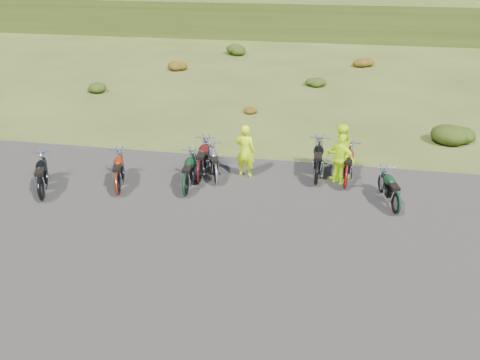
% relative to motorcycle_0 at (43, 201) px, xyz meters
% --- Properties ---
extents(ground, '(300.00, 300.00, 0.00)m').
position_rel_motorcycle_0_xyz_m(ground, '(5.38, 0.27, 0.00)').
color(ground, '#3A4316').
rests_on(ground, ground).
extents(gravel_pad, '(20.00, 12.00, 0.04)m').
position_rel_motorcycle_0_xyz_m(gravel_pad, '(5.38, -1.73, 0.00)').
color(gravel_pad, black).
rests_on(gravel_pad, ground).
extents(hill_slope, '(300.00, 45.97, 9.37)m').
position_rel_motorcycle_0_xyz_m(hill_slope, '(5.38, 50.27, 0.00)').
color(hill_slope, '#344416').
rests_on(hill_slope, ground).
extents(shrub_1, '(1.03, 1.03, 0.61)m').
position_rel_motorcycle_0_xyz_m(shrub_1, '(-3.72, 11.57, 0.31)').
color(shrub_1, '#21360D').
rests_on(shrub_1, ground).
extents(shrub_2, '(1.30, 1.30, 0.77)m').
position_rel_motorcycle_0_xyz_m(shrub_2, '(-0.82, 16.87, 0.38)').
color(shrub_2, '#5A2F0B').
rests_on(shrub_2, ground).
extents(shrub_3, '(1.56, 1.56, 0.92)m').
position_rel_motorcycle_0_xyz_m(shrub_3, '(2.08, 22.17, 0.46)').
color(shrub_3, '#21360D').
rests_on(shrub_3, ground).
extents(shrub_4, '(0.77, 0.77, 0.45)m').
position_rel_motorcycle_0_xyz_m(shrub_4, '(4.98, 9.47, 0.23)').
color(shrub_4, '#5A2F0B').
rests_on(shrub_4, ground).
extents(shrub_5, '(1.03, 1.03, 0.61)m').
position_rel_motorcycle_0_xyz_m(shrub_5, '(7.88, 14.77, 0.31)').
color(shrub_5, '#21360D').
rests_on(shrub_5, ground).
extents(shrub_6, '(1.30, 1.30, 0.77)m').
position_rel_motorcycle_0_xyz_m(shrub_6, '(10.78, 20.07, 0.38)').
color(shrub_6, '#5A2F0B').
rests_on(shrub_6, ground).
extents(shrub_7, '(1.56, 1.56, 0.92)m').
position_rel_motorcycle_0_xyz_m(shrub_7, '(13.68, 7.37, 0.46)').
color(shrub_7, '#21360D').
rests_on(shrub_7, ground).
extents(motorcycle_0, '(1.57, 2.27, 1.13)m').
position_rel_motorcycle_0_xyz_m(motorcycle_0, '(0.00, 0.00, 0.00)').
color(motorcycle_0, black).
rests_on(motorcycle_0, ground).
extents(motorcycle_1, '(1.30, 2.20, 1.09)m').
position_rel_motorcycle_0_xyz_m(motorcycle_1, '(2.18, 0.76, 0.00)').
color(motorcycle_1, maroon).
rests_on(motorcycle_1, ground).
extents(motorcycle_2, '(0.89, 2.14, 1.09)m').
position_rel_motorcycle_0_xyz_m(motorcycle_2, '(4.31, 1.06, 0.00)').
color(motorcycle_2, black).
rests_on(motorcycle_2, ground).
extents(motorcycle_3, '(1.25, 2.09, 1.04)m').
position_rel_motorcycle_0_xyz_m(motorcycle_3, '(5.07, 2.02, 0.00)').
color(motorcycle_3, silver).
rests_on(motorcycle_3, ground).
extents(motorcycle_4, '(0.90, 2.25, 1.16)m').
position_rel_motorcycle_0_xyz_m(motorcycle_4, '(4.51, 2.02, 0.00)').
color(motorcycle_4, '#410B0A').
rests_on(motorcycle_4, ground).
extents(motorcycle_5, '(0.78, 2.29, 1.20)m').
position_rel_motorcycle_0_xyz_m(motorcycle_5, '(8.34, 2.55, 0.00)').
color(motorcycle_5, black).
rests_on(motorcycle_5, ground).
extents(motorcycle_6, '(0.92, 2.27, 1.16)m').
position_rel_motorcycle_0_xyz_m(motorcycle_6, '(9.28, 2.44, 0.00)').
color(motorcycle_6, maroon).
rests_on(motorcycle_6, ground).
extents(motorcycle_7, '(1.05, 2.05, 1.02)m').
position_rel_motorcycle_0_xyz_m(motorcycle_7, '(10.69, 1.08, 0.00)').
color(motorcycle_7, black).
rests_on(motorcycle_7, ground).
extents(person_middle, '(0.74, 0.56, 1.84)m').
position_rel_motorcycle_0_xyz_m(person_middle, '(5.92, 2.78, 0.92)').
color(person_middle, '#C4EE0C').
rests_on(person_middle, ground).
extents(person_right_a, '(1.17, 1.09, 1.92)m').
position_rel_motorcycle_0_xyz_m(person_right_a, '(9.02, 3.17, 0.96)').
color(person_right_a, '#C4EE0C').
rests_on(person_right_a, ground).
extents(person_right_b, '(1.07, 0.88, 1.71)m').
position_rel_motorcycle_0_xyz_m(person_right_b, '(9.08, 2.81, 0.86)').
color(person_right_b, '#C4EE0C').
rests_on(person_right_b, ground).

